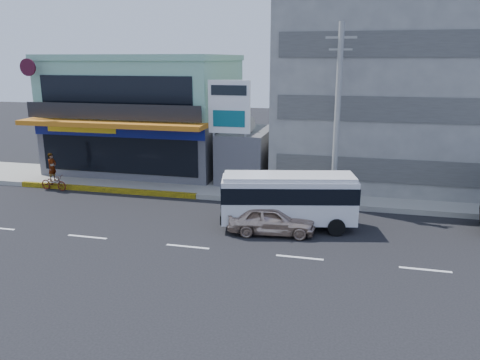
% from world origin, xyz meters
% --- Properties ---
extents(ground, '(120.00, 120.00, 0.00)m').
position_xyz_m(ground, '(0.00, 0.00, 0.00)').
color(ground, black).
rests_on(ground, ground).
extents(sidewalk, '(70.00, 5.00, 0.30)m').
position_xyz_m(sidewalk, '(5.00, 9.50, 0.15)').
color(sidewalk, gray).
rests_on(sidewalk, ground).
extents(shop_building, '(12.40, 11.70, 8.00)m').
position_xyz_m(shop_building, '(-8.00, 13.95, 4.00)').
color(shop_building, '#46464B').
rests_on(shop_building, ground).
extents(concrete_building, '(16.00, 12.00, 14.00)m').
position_xyz_m(concrete_building, '(10.00, 15.00, 7.00)').
color(concrete_building, gray).
rests_on(concrete_building, ground).
extents(gap_structure, '(3.00, 6.00, 3.50)m').
position_xyz_m(gap_structure, '(0.00, 12.00, 1.75)').
color(gap_structure, '#46464B').
rests_on(gap_structure, ground).
extents(satellite_dish, '(1.50, 1.50, 0.15)m').
position_xyz_m(satellite_dish, '(0.00, 11.00, 3.58)').
color(satellite_dish, slate).
rests_on(satellite_dish, gap_structure).
extents(billboard, '(2.60, 0.18, 6.90)m').
position_xyz_m(billboard, '(-0.50, 9.20, 4.93)').
color(billboard, gray).
rests_on(billboard, ground).
extents(utility_pole_near, '(1.60, 0.30, 10.00)m').
position_xyz_m(utility_pole_near, '(6.00, 7.40, 5.15)').
color(utility_pole_near, '#999993').
rests_on(utility_pole_near, ground).
extents(minibus, '(6.80, 3.44, 2.72)m').
position_xyz_m(minibus, '(4.00, 3.45, 1.62)').
color(minibus, silver).
rests_on(minibus, ground).
extents(sedan, '(4.32, 2.12, 1.42)m').
position_xyz_m(sedan, '(3.35, 2.51, 0.71)').
color(sedan, '#CAAF9A').
rests_on(sedan, ground).
extents(motorcycle_rider, '(1.92, 0.83, 2.39)m').
position_xyz_m(motorcycle_rider, '(-11.46, 6.80, 0.79)').
color(motorcycle_rider, '#50160B').
rests_on(motorcycle_rider, ground).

